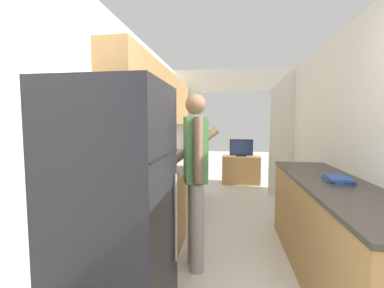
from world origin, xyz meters
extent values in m
cube|color=silver|center=(-1.21, 1.52, 1.25)|extent=(0.06, 6.65, 2.50)
cube|color=#B2844C|center=(-1.02, 2.62, 1.79)|extent=(0.32, 3.05, 0.74)
cube|color=silver|center=(1.21, 1.52, 1.25)|extent=(0.06, 6.65, 2.50)
cube|color=silver|center=(-1.06, 4.28, 1.02)|extent=(0.65, 0.06, 2.05)
cube|color=silver|center=(1.06, 4.28, 1.02)|extent=(0.65, 0.06, 2.05)
cube|color=silver|center=(0.00, 4.28, 2.27)|extent=(2.77, 0.06, 0.45)
cube|color=#B2844C|center=(-0.88, 1.62, 0.44)|extent=(0.60, 1.06, 0.88)
cube|color=#3D3833|center=(-0.88, 1.61, 0.90)|extent=(0.62, 1.07, 0.03)
cube|color=#B2844C|center=(-0.88, 3.52, 0.44)|extent=(0.60, 1.24, 0.88)
cube|color=#3D3833|center=(-0.88, 3.52, 0.90)|extent=(0.62, 1.25, 0.03)
cube|color=#9EA3A8|center=(-0.88, 1.53, 0.92)|extent=(0.42, 0.44, 0.00)
cube|color=#B2844C|center=(0.88, 1.46, 0.44)|extent=(0.60, 2.38, 0.88)
cube|color=#3D3833|center=(0.88, 1.46, 0.90)|extent=(0.62, 2.41, 0.03)
cube|color=black|center=(-0.83, 0.71, 0.86)|extent=(0.72, 0.73, 1.71)
cube|color=black|center=(-0.46, 0.71, 1.23)|extent=(0.01, 0.70, 0.01)
cylinder|color=#99999E|center=(-0.45, 0.94, 0.72)|extent=(0.02, 0.02, 0.68)
cube|color=white|center=(-0.87, 2.52, 0.46)|extent=(0.62, 0.75, 0.92)
cube|color=black|center=(-0.56, 2.52, 0.46)|extent=(0.01, 0.51, 0.28)
cylinder|color=#B7B7BC|center=(-0.54, 2.52, 0.69)|extent=(0.02, 0.60, 0.02)
cube|color=white|center=(-1.16, 2.52, 0.99)|extent=(0.04, 0.75, 0.14)
cylinder|color=#232328|center=(-0.75, 2.36, 0.91)|extent=(0.16, 0.16, 0.01)
cylinder|color=#232328|center=(-0.75, 2.69, 0.91)|extent=(0.16, 0.16, 0.01)
cylinder|color=#232328|center=(-1.00, 2.36, 0.91)|extent=(0.16, 0.16, 0.01)
cylinder|color=#232328|center=(-1.00, 2.69, 0.91)|extent=(0.16, 0.16, 0.01)
cylinder|color=#9E9E9E|center=(-0.35, 1.45, 0.43)|extent=(0.16, 0.16, 0.86)
cylinder|color=#9E9E9E|center=(-0.40, 1.61, 0.43)|extent=(0.16, 0.16, 0.86)
cube|color=#4C844C|center=(-0.37, 1.53, 1.18)|extent=(0.26, 0.26, 0.64)
cylinder|color=#8C664C|center=(-0.33, 1.39, 1.20)|extent=(0.10, 0.10, 0.61)
cylinder|color=#8C664C|center=(-0.42, 1.67, 1.20)|extent=(0.55, 0.24, 0.42)
sphere|color=#8C664C|center=(-0.37, 1.53, 1.62)|extent=(0.20, 0.20, 0.20)
cube|color=#2D4C99|center=(0.92, 1.50, 0.93)|extent=(0.21, 0.27, 0.03)
cube|color=#2D4C99|center=(0.92, 1.50, 0.95)|extent=(0.21, 0.29, 0.02)
cube|color=#B2844C|center=(0.23, 5.18, 0.33)|extent=(0.88, 0.42, 0.66)
cube|color=black|center=(0.23, 5.14, 0.67)|extent=(0.23, 0.16, 0.02)
cube|color=black|center=(0.23, 5.14, 0.87)|extent=(0.53, 0.04, 0.38)
cube|color=navy|center=(0.23, 5.12, 0.87)|extent=(0.49, 0.01, 0.33)
cube|color=#B7B7BC|center=(-0.96, 3.14, 0.92)|extent=(0.14, 0.20, 0.00)
cube|color=black|center=(-0.96, 2.98, 0.93)|extent=(0.08, 0.11, 0.02)
camera|label=1|loc=(-0.05, -0.92, 1.45)|focal=24.00mm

